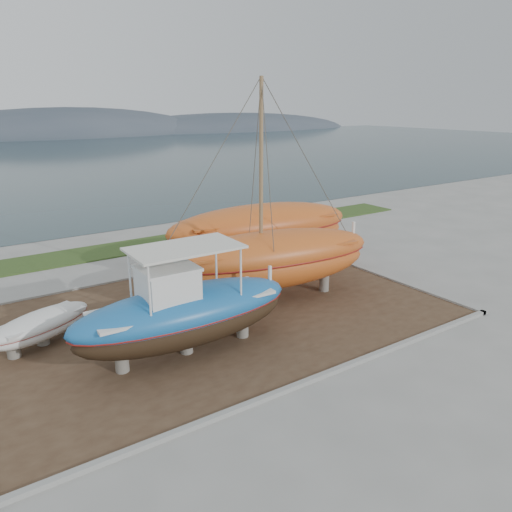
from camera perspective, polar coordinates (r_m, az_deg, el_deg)
ground at (r=17.68m, az=2.16°, el=-11.14°), size 140.00×140.00×0.00m
dirt_patch at (r=20.68m, az=-4.47°, el=-6.68°), size 18.00×12.00×0.06m
curb_frame at (r=20.66m, az=-4.47°, el=-6.56°), size 18.60×12.60×0.15m
grass_strip at (r=30.63m, az=-15.30°, el=0.80°), size 44.00×3.00×0.08m
blue_caique at (r=17.00m, az=-8.18°, el=-5.18°), size 7.95×2.61×3.81m
white_dinghy at (r=19.51m, az=-23.30°, el=-7.66°), size 4.20×2.93×1.18m
orange_sailboat at (r=20.71m, az=1.79°, el=6.95°), size 9.79×4.39×9.28m
orange_bare_hull at (r=25.56m, az=0.54°, el=2.09°), size 10.36×4.16×3.30m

